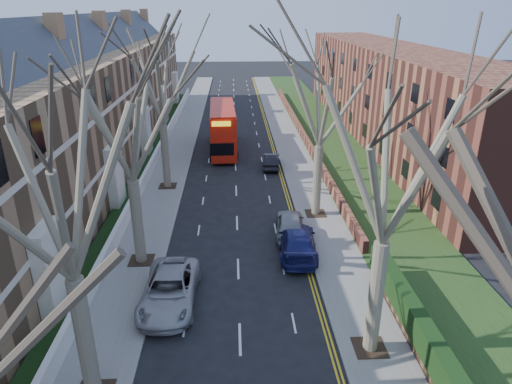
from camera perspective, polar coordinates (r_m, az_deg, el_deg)
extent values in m
cube|color=slate|center=(49.12, -9.67, 5.38)|extent=(3.00, 102.00, 0.12)
cube|color=slate|center=(49.14, 4.42, 5.65)|extent=(3.00, 102.00, 0.12)
cube|color=#8E6B48|center=(42.05, -22.03, 8.20)|extent=(9.00, 78.00, 10.00)
cube|color=#32363D|center=(41.17, -23.27, 16.29)|extent=(4.67, 78.00, 4.67)
cube|color=silver|center=(41.18, -15.84, 6.54)|extent=(0.12, 78.00, 0.35)
cube|color=silver|center=(40.42, -16.36, 11.32)|extent=(0.12, 78.00, 0.35)
cube|color=brown|center=(54.43, 16.41, 11.81)|extent=(8.00, 54.00, 10.00)
cube|color=brown|center=(53.05, 5.75, 7.42)|extent=(0.35, 54.00, 0.90)
cube|color=white|center=(41.67, -13.15, 2.83)|extent=(0.30, 78.00, 1.00)
cube|color=#203C16|center=(49.88, 9.59, 5.76)|extent=(6.00, 102.00, 0.06)
cylinder|color=#69624B|center=(18.66, -20.59, -16.88)|extent=(0.64, 0.64, 5.25)
cylinder|color=#69624B|center=(26.91, -14.61, -3.64)|extent=(0.64, 0.64, 5.07)
cube|color=#2D2116|center=(28.07, -14.11, -8.27)|extent=(1.40, 1.40, 0.05)
cylinder|color=#69624B|center=(37.88, -11.25, 4.43)|extent=(0.60, 0.60, 5.25)
cube|color=#2D2116|center=(38.74, -10.97, 0.76)|extent=(1.40, 1.40, 0.05)
cylinder|color=#69624B|center=(20.22, 14.71, -12.69)|extent=(0.64, 0.64, 5.25)
cube|color=#2D2116|center=(21.80, 14.01, -18.34)|extent=(1.40, 1.40, 0.05)
cylinder|color=#69624B|center=(32.35, 7.66, 1.39)|extent=(0.60, 0.60, 5.07)
cube|color=#2D2116|center=(33.33, 7.44, -2.66)|extent=(1.40, 1.40, 0.05)
cube|color=#B61C0D|center=(47.77, -4.14, 6.88)|extent=(2.85, 10.93, 2.17)
cube|color=#B61C0D|center=(47.26, -4.21, 9.30)|extent=(2.83, 10.39, 1.97)
cube|color=black|center=(47.66, -4.15, 7.40)|extent=(2.84, 10.07, 0.89)
cube|color=black|center=(47.24, -4.21, 9.42)|extent=(2.83, 9.85, 0.89)
imported|color=#A3A3A8|center=(23.91, -10.76, -11.94)|extent=(2.82, 5.84, 1.60)
imported|color=navy|center=(27.96, 5.20, -6.20)|extent=(2.60, 5.63, 1.59)
imported|color=gray|center=(30.06, 4.27, -4.05)|extent=(2.26, 4.76, 1.57)
imported|color=black|center=(42.63, 1.96, 3.94)|extent=(1.84, 4.22, 1.35)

